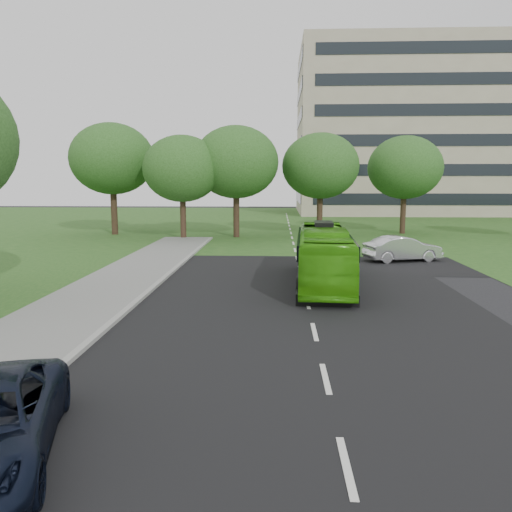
# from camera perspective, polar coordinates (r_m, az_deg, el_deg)

# --- Properties ---
(ground) EXTENTS (160.00, 160.00, 0.00)m
(ground) POSITION_cam_1_polar(r_m,az_deg,el_deg) (19.00, 6.26, -6.86)
(ground) COLOR black
(ground) RESTS_ON ground
(street_surfaces) EXTENTS (120.00, 120.00, 0.15)m
(street_surfaces) POSITION_cam_1_polar(r_m,az_deg,el_deg) (41.34, 3.74, 1.61)
(street_surfaces) COLOR black
(street_surfaces) RESTS_ON ground
(office_building) EXTENTS (40.10, 20.10, 25.00)m
(office_building) POSITION_cam_1_polar(r_m,az_deg,el_deg) (83.85, 19.14, 13.25)
(office_building) COLOR #9D927A
(office_building) RESTS_ON ground
(tree_park_a) EXTENTS (6.71, 6.71, 8.92)m
(tree_park_a) POSITION_cam_1_polar(r_m,az_deg,el_deg) (43.83, -8.44, 9.83)
(tree_park_a) COLOR black
(tree_park_a) RESTS_ON ground
(tree_park_b) EXTENTS (7.52, 7.52, 9.86)m
(tree_park_b) POSITION_cam_1_polar(r_m,az_deg,el_deg) (44.84, -2.30, 10.65)
(tree_park_b) COLOR black
(tree_park_b) RESTS_ON ground
(tree_park_c) EXTENTS (7.07, 7.07, 9.40)m
(tree_park_c) POSITION_cam_1_polar(r_m,az_deg,el_deg) (46.87, 7.39, 10.16)
(tree_park_c) COLOR black
(tree_park_c) RESTS_ON ground
(tree_park_d) EXTENTS (7.00, 7.00, 9.26)m
(tree_park_d) POSITION_cam_1_polar(r_m,az_deg,el_deg) (49.92, 16.66, 9.65)
(tree_park_d) COLOR black
(tree_park_d) RESTS_ON ground
(tree_park_f) EXTENTS (7.75, 7.75, 10.35)m
(tree_park_f) POSITION_cam_1_polar(r_m,az_deg,el_deg) (48.92, -16.14, 10.61)
(tree_park_f) COLOR black
(tree_park_f) RESTS_ON ground
(bus) EXTENTS (2.88, 10.18, 2.81)m
(bus) POSITION_cam_1_polar(r_m,az_deg,el_deg) (24.55, 7.77, -0.01)
(bus) COLOR #3BA30F
(bus) RESTS_ON ground
(sedan) EXTENTS (5.11, 2.94, 1.59)m
(sedan) POSITION_cam_1_polar(r_m,az_deg,el_deg) (32.86, 16.41, 0.82)
(sedan) COLOR silver
(sedan) RESTS_ON ground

